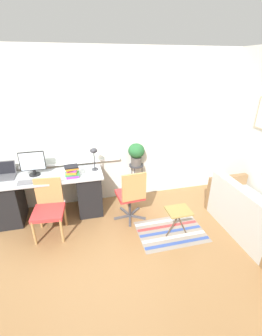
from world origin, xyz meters
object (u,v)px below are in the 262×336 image
laptop (5,174)px  book_stack (72,171)px  mouse (52,178)px  folding_stool (178,213)px  couch_loveseat (250,216)px  plant_stand (136,169)px  desk_chair_wooden (49,207)px  keyboard (32,182)px  monitor (33,163)px  office_chair_swivel (131,195)px  desk_lamp (94,153)px  potted_plant (136,153)px

laptop → book_stack: 1.07m
mouse → folding_stool: (1.81, -0.83, -0.39)m
couch_loveseat → folding_stool: (-1.14, 0.18, 0.12)m
mouse → book_stack: book_stack is taller
plant_stand → book_stack: bearing=-162.5°
desk_chair_wooden → couch_loveseat: (3.01, -0.72, -0.18)m
keyboard → folding_stool: bearing=-21.0°
monitor → keyboard: size_ratio=1.00×
office_chair_swivel → folding_stool: size_ratio=2.00×
keyboard → office_chair_swivel: 1.56m
laptop → keyboard: (0.43, -0.29, -0.04)m
desk_lamp → laptop: bearing=177.8°
keyboard → potted_plant: potted_plant is taller
monitor → book_stack: size_ratio=1.75×
mouse → couch_loveseat: mouse is taller
monitor → desk_lamp: size_ratio=1.03×
potted_plant → monitor: bearing=-175.2°
book_stack → folding_stool: (1.49, -0.85, -0.46)m
plant_stand → monitor: bearing=-175.2°
desk_lamp → book_stack: size_ratio=1.69×
monitor → potted_plant: bearing=4.8°
keyboard → monitor: bearing=87.3°
keyboard → plant_stand: (1.77, 0.41, -0.16)m
couch_loveseat → laptop: bearing=70.9°
plant_stand → potted_plant: (-0.00, -0.00, 0.32)m
monitor → desk_lamp: (0.97, -0.03, 0.09)m
laptop → folding_stool: size_ratio=0.68×
desk_chair_wooden → potted_plant: potted_plant is taller
book_stack → desk_chair_wooden: (-0.39, -0.31, -0.41)m
laptop → potted_plant: bearing=3.1°
keyboard → book_stack: book_stack is taller
laptop → mouse: 0.77m
folding_stool → desk_chair_wooden: bearing=163.9°
laptop → desk_chair_wooden: (0.66, -0.56, -0.36)m
keyboard → desk_lamp: bearing=13.4°
desk_lamp → potted_plant: desk_lamp is taller
keyboard → plant_stand: size_ratio=0.57×
desk_lamp → keyboard: bearing=-166.6°
monitor → mouse: monitor is taller
laptop → couch_loveseat: bearing=-19.1°
book_stack → office_chair_swivel: 1.02m
book_stack → potted_plant: bearing=17.5°
laptop → plant_stand: bearing=3.1°
laptop → keyboard: bearing=-33.6°
keyboard → desk_lamp: desk_lamp is taller
folding_stool → office_chair_swivel: bearing=137.0°
desk_chair_wooden → office_chair_swivel: size_ratio=0.94×
keyboard → potted_plant: 1.83m
folding_stool → mouse: bearing=155.4°
monitor → potted_plant: monitor is taller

